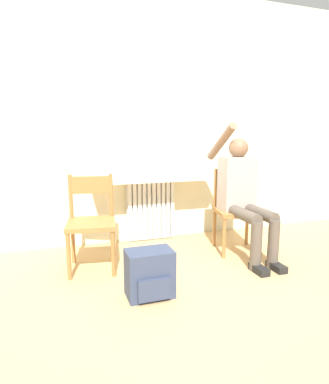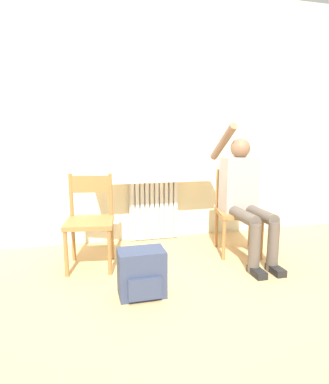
% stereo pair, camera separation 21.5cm
% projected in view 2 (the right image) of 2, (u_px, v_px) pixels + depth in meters
% --- Properties ---
extents(ground_plane, '(12.00, 12.00, 0.00)m').
position_uv_depth(ground_plane, '(185.00, 283.00, 2.59)').
color(ground_plane, tan).
extents(wall_with_window, '(7.00, 0.06, 2.70)m').
position_uv_depth(wall_with_window, '(152.00, 119.00, 3.52)').
color(wall_with_window, beige).
rests_on(wall_with_window, ground_plane).
extents(radiator, '(0.55, 0.08, 0.69)m').
position_uv_depth(radiator, '(154.00, 209.00, 3.63)').
color(radiator, silver).
rests_on(radiator, ground_plane).
extents(windowsill, '(1.34, 0.33, 0.05)m').
position_uv_depth(windowsill, '(156.00, 178.00, 3.45)').
color(windowsill, white).
rests_on(windowsill, radiator).
extents(window_glass, '(1.28, 0.01, 1.36)m').
position_uv_depth(window_glass, '(152.00, 112.00, 3.48)').
color(window_glass, white).
rests_on(window_glass, windowsill).
extents(chair_left, '(0.46, 0.46, 0.83)m').
position_uv_depth(chair_left, '(90.00, 219.00, 2.86)').
color(chair_left, '#9E6B38').
rests_on(chair_left, ground_plane).
extents(chair_right, '(0.49, 0.49, 0.83)m').
position_uv_depth(chair_right, '(238.00, 210.00, 3.21)').
color(chair_right, '#9E6B38').
rests_on(chair_right, ground_plane).
extents(person, '(0.36, 1.04, 1.29)m').
position_uv_depth(person, '(244.00, 193.00, 3.05)').
color(person, brown).
rests_on(person, ground_plane).
extents(cat, '(0.44, 0.10, 0.20)m').
position_uv_depth(cat, '(190.00, 164.00, 3.48)').
color(cat, silver).
rests_on(cat, windowsill).
extents(backpack, '(0.34, 0.25, 0.35)m').
position_uv_depth(backpack, '(142.00, 273.00, 2.36)').
color(backpack, '#333D56').
rests_on(backpack, ground_plane).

